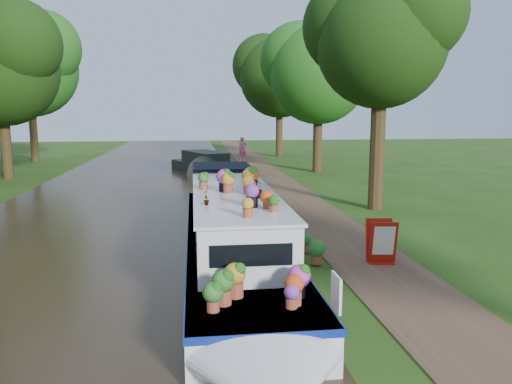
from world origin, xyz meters
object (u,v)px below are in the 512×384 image
object	(u,v)px
sandwich_board	(381,243)
pedestrian_pink	(243,149)
plant_boat	(234,235)
second_boat	(205,165)

from	to	relation	value
sandwich_board	pedestrian_pink	world-z (taller)	pedestrian_pink
plant_boat	pedestrian_pink	distance (m)	25.71
plant_boat	pedestrian_pink	size ratio (longest dim) A/B	7.38
plant_boat	second_boat	xyz separation A→B (m)	(-0.23, 18.62, -0.30)
plant_boat	pedestrian_pink	xyz separation A→B (m)	(2.75, 25.57, 0.09)
second_boat	pedestrian_pink	size ratio (longest dim) A/B	4.07
second_boat	pedestrian_pink	xyz separation A→B (m)	(2.98, 6.95, 0.40)
second_boat	plant_boat	bearing A→B (deg)	-112.17
plant_boat	second_boat	world-z (taller)	plant_boat
plant_boat	sandwich_board	bearing A→B (deg)	0.78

